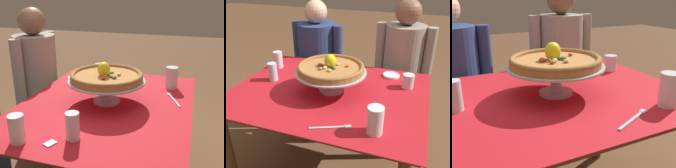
{
  "view_description": "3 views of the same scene",
  "coord_description": "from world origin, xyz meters",
  "views": [
    {
      "loc": [
        -1.33,
        -0.45,
        1.33
      ],
      "look_at": [
        0.02,
        -0.02,
        0.83
      ],
      "focal_mm": 43.04,
      "sensor_mm": 36.0,
      "label": 1
    },
    {
      "loc": [
        0.51,
        -1.25,
        1.44
      ],
      "look_at": [
        0.05,
        0.03,
        0.76
      ],
      "focal_mm": 38.77,
      "sensor_mm": 36.0,
      "label": 2
    },
    {
      "loc": [
        -0.46,
        -1.01,
        1.16
      ],
      "look_at": [
        0.06,
        0.02,
        0.76
      ],
      "focal_mm": 42.33,
      "sensor_mm": 36.0,
      "label": 3
    }
  ],
  "objects": [
    {
      "name": "water_glass_back_right",
      "position": [
        0.46,
        0.21,
        0.76
      ],
      "size": [
        0.07,
        0.07,
        0.09
      ],
      "color": "white",
      "rests_on": "dining_table"
    },
    {
      "name": "pizza",
      "position": [
        0.01,
        0.01,
        0.88
      ],
      "size": [
        0.4,
        0.4,
        0.1
      ],
      "color": "#AD753D",
      "rests_on": "pizza_stand"
    },
    {
      "name": "diner_left",
      "position": [
        -0.38,
        0.67,
        0.57
      ],
      "size": [
        0.49,
        0.37,
        1.17
      ],
      "color": "navy",
      "rests_on": "ground"
    },
    {
      "name": "diner_right",
      "position": [
        0.38,
        0.7,
        0.57
      ],
      "size": [
        0.47,
        0.35,
        1.21
      ],
      "color": "maroon",
      "rests_on": "ground"
    },
    {
      "name": "water_glass_front_right",
      "position": [
        0.36,
        -0.32,
        0.78
      ],
      "size": [
        0.08,
        0.08,
        0.14
      ],
      "color": "white",
      "rests_on": "dining_table"
    },
    {
      "name": "side_plate",
      "position": [
        0.34,
        0.35,
        0.73
      ],
      "size": [
        0.12,
        0.12,
        0.02
      ],
      "color": "white",
      "rests_on": "dining_table"
    },
    {
      "name": "water_glass_side_left",
      "position": [
        -0.41,
        0.02,
        0.78
      ],
      "size": [
        0.06,
        0.06,
        0.12
      ],
      "color": "silver",
      "rests_on": "dining_table"
    },
    {
      "name": "dinner_fork",
      "position": [
        0.16,
        -0.35,
        0.73
      ],
      "size": [
        0.2,
        0.1,
        0.01
      ],
      "color": "#B7B7C1",
      "rests_on": "dining_table"
    },
    {
      "name": "pizza_stand",
      "position": [
        0.01,
        0.01,
        0.83
      ],
      "size": [
        0.43,
        0.43,
        0.13
      ],
      "color": "#B7B7C1",
      "rests_on": "dining_table"
    },
    {
      "name": "dining_table",
      "position": [
        0.0,
        0.0,
        0.62
      ],
      "size": [
        1.2,
        0.94,
        0.72
      ],
      "color": "brown",
      "rests_on": "ground"
    }
  ]
}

